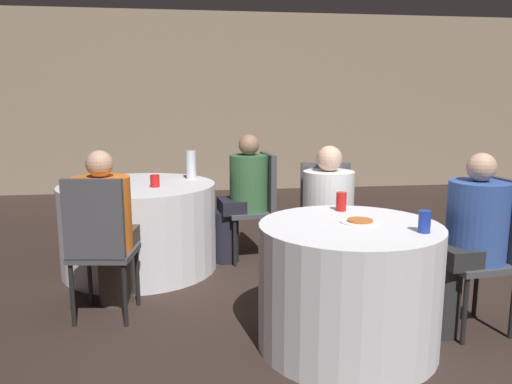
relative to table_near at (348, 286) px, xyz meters
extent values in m
plane|color=#332621|center=(0.09, 0.14, -0.37)|extent=(16.00, 16.00, 0.00)
cube|color=gray|center=(0.09, 5.36, 1.03)|extent=(16.00, 0.06, 2.80)
cylinder|color=silver|center=(0.00, 0.00, 0.00)|extent=(1.06, 1.06, 0.75)
cylinder|color=silver|center=(-1.35, 1.60, 0.00)|extent=(1.32, 1.32, 0.75)
cube|color=#47474C|center=(0.85, 0.09, 0.07)|extent=(0.44, 0.44, 0.04)
cube|color=#47474C|center=(1.03, 0.11, 0.35)|extent=(0.09, 0.38, 0.51)
cylinder|color=black|center=(0.70, -0.10, -0.16)|extent=(0.03, 0.03, 0.42)
cylinder|color=black|center=(0.66, 0.24, -0.16)|extent=(0.03, 0.03, 0.42)
cylinder|color=black|center=(1.00, 0.28, -0.16)|extent=(0.03, 0.03, 0.42)
cube|color=#47474C|center=(0.11, 0.84, 0.07)|extent=(0.45, 0.45, 0.04)
cube|color=#47474C|center=(0.14, 1.02, 0.35)|extent=(0.38, 0.10, 0.51)
cylinder|color=black|center=(0.26, 0.65, -0.16)|extent=(0.03, 0.03, 0.42)
cylinder|color=black|center=(-0.08, 0.70, -0.16)|extent=(0.03, 0.03, 0.42)
cylinder|color=black|center=(0.30, 0.99, -0.16)|extent=(0.03, 0.03, 0.42)
cylinder|color=black|center=(-0.03, 1.04, -0.16)|extent=(0.03, 0.03, 0.42)
cube|color=#47474C|center=(-0.37, 1.71, 0.07)|extent=(0.44, 0.44, 0.04)
cube|color=#47474C|center=(-0.20, 1.73, 0.35)|extent=(0.09, 0.38, 0.51)
cylinder|color=black|center=(-0.52, 1.52, -0.16)|extent=(0.03, 0.03, 0.42)
cylinder|color=black|center=(-0.56, 1.86, -0.16)|extent=(0.03, 0.03, 0.42)
cylinder|color=black|center=(-0.19, 1.56, -0.16)|extent=(0.03, 0.03, 0.42)
cylinder|color=black|center=(-0.22, 1.90, -0.16)|extent=(0.03, 0.03, 0.42)
cube|color=#47474C|center=(-1.49, 0.63, 0.07)|extent=(0.45, 0.45, 0.04)
cube|color=#47474C|center=(-1.51, 0.45, 0.35)|extent=(0.38, 0.10, 0.51)
cylinder|color=black|center=(-1.63, 0.82, -0.16)|extent=(0.03, 0.03, 0.42)
cylinder|color=black|center=(-1.30, 0.78, -0.16)|extent=(0.03, 0.03, 0.42)
cylinder|color=black|center=(-1.68, 0.49, -0.16)|extent=(0.03, 0.03, 0.42)
cylinder|color=black|center=(-1.34, 0.44, -0.16)|extent=(0.03, 0.03, 0.42)
cylinder|color=#282828|center=(0.63, 0.07, -0.14)|extent=(0.24, 0.24, 0.46)
cube|color=#282828|center=(0.74, 0.08, 0.14)|extent=(0.36, 0.38, 0.12)
cylinder|color=#33519E|center=(0.85, 0.09, 0.34)|extent=(0.36, 0.36, 0.50)
sphere|color=tan|center=(0.85, 0.09, 0.68)|extent=(0.18, 0.18, 0.18)
cylinder|color=black|center=(-0.59, 1.69, -0.14)|extent=(0.24, 0.24, 0.46)
cube|color=black|center=(-0.48, 1.70, 0.14)|extent=(0.36, 0.37, 0.12)
cylinder|color=#38663D|center=(-0.37, 1.71, 0.34)|extent=(0.35, 0.35, 0.50)
sphere|color=#997056|center=(-0.37, 1.71, 0.69)|extent=(0.19, 0.19, 0.19)
cylinder|color=#4C4238|center=(0.08, 0.63, -0.14)|extent=(0.24, 0.24, 0.46)
cube|color=#4C4238|center=(0.10, 0.74, 0.14)|extent=(0.40, 0.36, 0.12)
cylinder|color=white|center=(0.11, 0.84, 0.33)|extent=(0.38, 0.38, 0.47)
sphere|color=#DBB293|center=(0.11, 0.84, 0.66)|extent=(0.19, 0.19, 0.19)
cylinder|color=#4C4238|center=(-1.46, 0.85, -0.14)|extent=(0.24, 0.24, 0.46)
cube|color=#4C4238|center=(-1.47, 0.74, 0.14)|extent=(0.40, 0.37, 0.12)
cylinder|color=orange|center=(-1.49, 0.63, 0.34)|extent=(0.38, 0.38, 0.49)
sphere|color=tan|center=(-1.49, 0.63, 0.67)|extent=(0.18, 0.18, 0.18)
cylinder|color=white|center=(0.07, 0.04, 0.38)|extent=(0.23, 0.23, 0.01)
cylinder|color=#BC6628|center=(0.07, 0.04, 0.39)|extent=(0.15, 0.15, 0.01)
cylinder|color=red|center=(0.06, 0.36, 0.43)|extent=(0.07, 0.07, 0.12)
cylinder|color=#1E38A5|center=(0.34, -0.23, 0.43)|extent=(0.07, 0.07, 0.12)
cylinder|color=silver|center=(-0.89, 1.83, 0.50)|extent=(0.09, 0.09, 0.26)
cylinder|color=red|center=(-1.19, 1.43, 0.42)|extent=(0.08, 0.08, 0.10)
camera|label=1|loc=(-0.93, -2.69, 1.08)|focal=35.00mm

